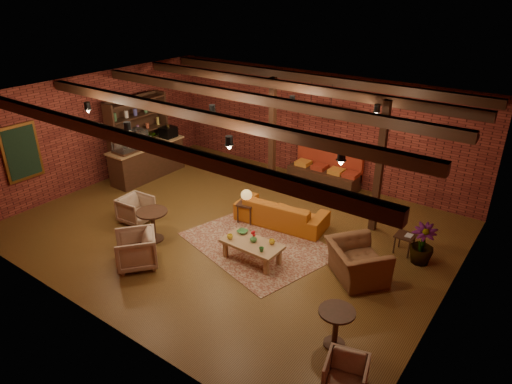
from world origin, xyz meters
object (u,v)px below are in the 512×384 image
Objects in this scene: side_table_lamp at (246,197)px; armchair_right at (357,256)px; armchair_far at (346,374)px; round_table_left at (153,221)px; armchair_b at (136,248)px; armchair_a at (136,208)px; round_table_right at (336,322)px; plant_tall at (429,206)px; side_table_book at (405,236)px; sofa at (281,212)px; coffee_table at (252,244)px.

side_table_lamp is 3.31m from armchair_right.
round_table_left is at bearing 151.86° from armchair_far.
armchair_b is 5.07m from armchair_far.
side_table_lamp is at bearing -58.09° from armchair_a.
armchair_right reaches higher than round_table_right.
round_table_right is at bearing -96.39° from plant_tall.
side_table_book is (3.72, 0.91, -0.25)m from side_table_lamp.
side_table_lamp is 1.17× the size of round_table_left.
armchair_b reaches higher than armchair_far.
plant_tall is at bearing -22.81° from side_table_book.
side_table_book is at bearing 90.91° from round_table_right.
armchair_far is (3.55, -3.71, -0.02)m from sofa.
side_table_book is (4.94, 2.90, -0.09)m from round_table_left.
coffee_table is at bearing 59.28° from armchair_right.
coffee_table is 1.53× the size of side_table_lamp.
armchair_b is at bearing 59.11° from sofa.
armchair_right reaches higher than side_table_lamp.
armchair_b is (-0.73, -2.93, -0.24)m from side_table_lamp.
sofa is 0.82× the size of plant_tall.
side_table_lamp reaches higher than sofa.
sofa is at bearing 17.69° from armchair_right.
armchair_b is 5.87m from side_table_book.
round_table_right is at bearing -103.02° from armchair_a.
side_table_lamp is 0.75× the size of armchair_right.
side_table_lamp is at bearing -170.03° from plant_tall.
sofa is 1.79m from coffee_table.
armchair_a is at bearing -156.91° from side_table_book.
coffee_table is at bearing 15.21° from round_table_left.
round_table_right reaches higher than armchair_far.
round_table_left is (-2.37, -0.64, 0.10)m from coffee_table.
plant_tall is at bearing 76.47° from armchair_b.
round_table_left is (-1.99, -2.40, 0.18)m from sofa.
coffee_table is 2.13× the size of armchair_far.
armchair_far is (1.07, -2.71, -0.20)m from armchair_right.
armchair_far is (5.55, -1.32, -0.19)m from round_table_left.
side_table_lamp reaches higher than round_table_right.
armchair_b reaches higher than coffee_table.
side_table_book is 4.26m from armchair_far.
coffee_table is 2.23m from armchair_right.
armchair_right is (2.10, 0.75, 0.11)m from coffee_table.
armchair_right is at bearing 96.85° from armchair_far.
side_table_lamp reaches higher than armchair_b.
round_table_right is (4.51, 0.36, 0.05)m from armchair_b.
coffee_table is 1.58× the size of armchair_b.
armchair_a is 1.98m from armchair_b.
armchair_a is 6.48m from side_table_book.
armchair_b is at bearing -134.86° from armchair_a.
sofa is 3.66m from armchair_b.
side_table_lamp reaches higher than round_table_left.
round_table_left is 1.05× the size of round_table_right.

